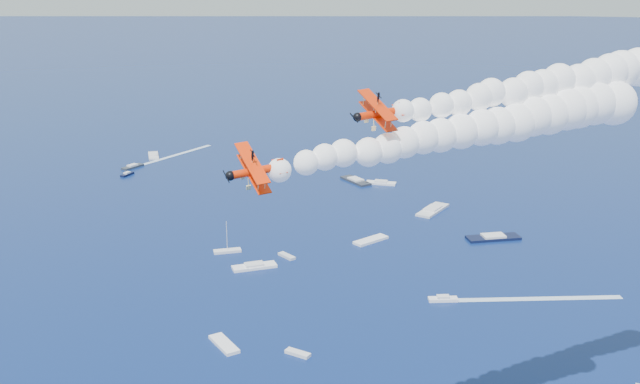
# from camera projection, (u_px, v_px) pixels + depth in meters

# --- Properties ---
(biplane_lead) EXTENTS (10.29, 10.87, 7.15)m
(biplane_lead) POSITION_uv_depth(u_px,v_px,m) (380.00, 113.00, 90.43)
(biplane_lead) COLOR red
(biplane_trail) EXTENTS (10.43, 10.99, 7.55)m
(biplane_trail) POSITION_uv_depth(u_px,v_px,m) (256.00, 171.00, 84.39)
(biplane_trail) COLOR #FF2F05
(smoke_trail_lead) EXTENTS (55.12, 52.97, 9.91)m
(smoke_trail_lead) POSITION_uv_depth(u_px,v_px,m) (561.00, 82.00, 100.08)
(smoke_trail_lead) COLOR white
(smoke_trail_trail) EXTENTS (55.11, 52.88, 9.91)m
(smoke_trail_trail) POSITION_uv_depth(u_px,v_px,m) (461.00, 132.00, 93.97)
(smoke_trail_trail) COLOR white
(spectator_boats) EXTENTS (209.86, 181.53, 0.70)m
(spectator_boats) POSITION_uv_depth(u_px,v_px,m) (347.00, 244.00, 209.32)
(spectator_boats) COLOR silver
(spectator_boats) RESTS_ON ground
(boat_wakes) EXTENTS (159.07, 174.70, 0.04)m
(boat_wakes) POSITION_uv_depth(u_px,v_px,m) (220.00, 234.00, 217.50)
(boat_wakes) COLOR white
(boat_wakes) RESTS_ON ground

